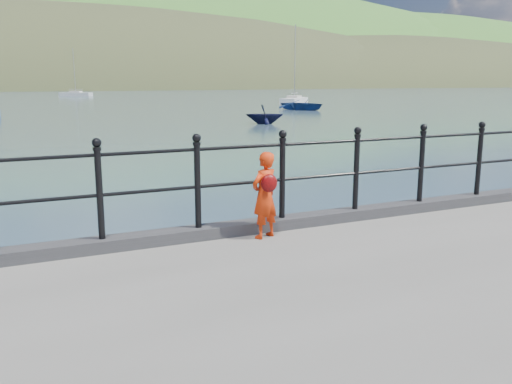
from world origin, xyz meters
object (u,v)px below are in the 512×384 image
child (265,195)px  sailboat_far (294,101)px  launch_blue (303,105)px  sailboat_deep (76,94)px  railing (241,172)px  launch_navy (265,114)px

child → sailboat_far: (31.82, 56.92, -1.22)m
child → launch_blue: 49.18m
sailboat_deep → sailboat_far: (22.11, -44.32, 0.00)m
railing → child: bearing=-59.3°
railing → child: railing is taller
child → sailboat_deep: sailboat_deep is taller
launch_blue → railing: bearing=-138.3°
sailboat_far → sailboat_deep: bearing=70.1°
launch_blue → sailboat_deep: sailboat_deep is taller
child → sailboat_far: sailboat_far is taller
launch_navy → sailboat_deep: size_ratio=0.28×
launch_blue → launch_navy: bearing=-145.7°
sailboat_deep → sailboat_far: size_ratio=0.87×
railing → sailboat_far: (32.01, 56.61, -1.48)m
launch_navy → sailboat_far: 34.31m
railing → sailboat_far: 65.05m
railing → launch_navy: size_ratio=7.19×
railing → sailboat_far: sailboat_far is taller
child → launch_navy: child is taller
launch_blue → sailboat_far: (6.97, 14.50, -0.19)m
sailboat_deep → child: bearing=-61.1°
launch_blue → launch_navy: launch_navy is taller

